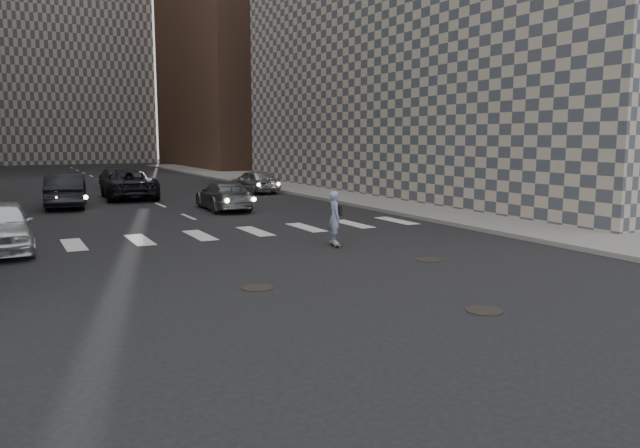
# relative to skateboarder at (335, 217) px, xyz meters

# --- Properties ---
(ground) EXTENTS (160.00, 160.00, 0.00)m
(ground) POSITION_rel_skateboarder_xyz_m (-2.10, -5.14, -0.88)
(ground) COLOR black
(ground) RESTS_ON ground
(sidewalk_right) EXTENTS (13.00, 80.00, 0.15)m
(sidewalk_right) POSITION_rel_skateboarder_xyz_m (12.40, 14.86, -0.81)
(sidewalk_right) COLOR gray
(sidewalk_right) RESTS_ON ground
(building_right) EXTENTS (15.00, 33.00, 22.00)m
(building_right) POSITION_rel_skateboarder_xyz_m (16.38, 13.35, 10.10)
(building_right) COLOR #ADA08E
(building_right) RESTS_ON ground
(tower_right) EXTENTS (18.00, 24.00, 36.00)m
(tower_right) POSITION_rel_skateboarder_xyz_m (17.90, 49.86, 17.12)
(tower_right) COLOR brown
(tower_right) RESTS_ON ground
(manhole_a) EXTENTS (0.70, 0.70, 0.02)m
(manhole_a) POSITION_rel_skateboarder_xyz_m (-0.90, -7.64, -0.87)
(manhole_a) COLOR black
(manhole_a) RESTS_ON ground
(manhole_b) EXTENTS (0.70, 0.70, 0.02)m
(manhole_b) POSITION_rel_skateboarder_xyz_m (-4.10, -3.94, -0.87)
(manhole_b) COLOR black
(manhole_b) RESTS_ON ground
(manhole_c) EXTENTS (0.70, 0.70, 0.02)m
(manhole_c) POSITION_rel_skateboarder_xyz_m (1.20, -3.14, -0.87)
(manhole_c) COLOR black
(manhole_c) RESTS_ON ground
(skateboarder) EXTENTS (0.52, 0.87, 1.69)m
(skateboarder) POSITION_rel_skateboarder_xyz_m (0.00, 0.00, 0.00)
(skateboarder) COLOR brown
(skateboarder) RESTS_ON ground
(traffic_car_a) EXTENTS (2.29, 4.94, 1.57)m
(traffic_car_a) POSITION_rel_skateboarder_xyz_m (-6.25, 14.86, -0.10)
(traffic_car_a) COLOR black
(traffic_car_a) RESTS_ON ground
(traffic_car_b) EXTENTS (2.09, 4.59, 1.30)m
(traffic_car_b) POSITION_rel_skateboarder_xyz_m (0.04, 10.58, -0.23)
(traffic_car_b) COLOR #5B5F63
(traffic_car_b) RESTS_ON ground
(traffic_car_c) EXTENTS (2.92, 5.73, 1.55)m
(traffic_car_c) POSITION_rel_skateboarder_xyz_m (-2.87, 17.81, -0.11)
(traffic_car_c) COLOR black
(traffic_car_c) RESTS_ON ground
(traffic_car_d) EXTENTS (2.12, 4.22, 1.38)m
(traffic_car_d) POSITION_rel_skateboarder_xyz_m (4.40, 17.98, -0.19)
(traffic_car_d) COLOR #A4A6AC
(traffic_car_d) RESTS_ON ground
(traffic_car_e) EXTENTS (1.61, 4.00, 1.29)m
(traffic_car_e) POSITION_rel_skateboarder_xyz_m (-2.39, 24.82, -0.24)
(traffic_car_e) COLOR black
(traffic_car_e) RESTS_ON ground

